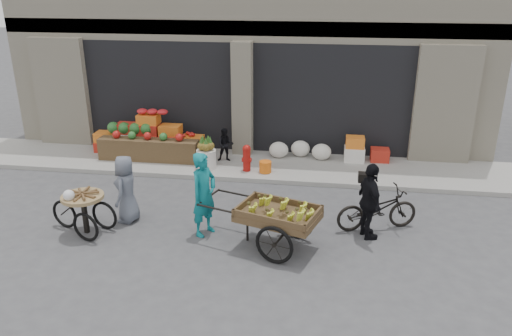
# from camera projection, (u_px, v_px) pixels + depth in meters

# --- Properties ---
(ground) EXTENTS (80.00, 80.00, 0.00)m
(ground) POSITION_uv_depth(u_px,v_px,m) (201.00, 239.00, 9.99)
(ground) COLOR #424244
(ground) RESTS_ON ground
(sidewalk) EXTENTS (18.00, 2.20, 0.12)m
(sidewalk) POSITION_uv_depth(u_px,v_px,m) (238.00, 165.00, 13.75)
(sidewalk) COLOR gray
(sidewalk) RESTS_ON ground
(building) EXTENTS (14.00, 6.45, 7.00)m
(building) POSITION_uv_depth(u_px,v_px,m) (258.00, 27.00, 16.19)
(building) COLOR beige
(building) RESTS_ON ground
(fruit_display) EXTENTS (3.10, 1.12, 1.24)m
(fruit_display) POSITION_uv_depth(u_px,v_px,m) (153.00, 136.00, 14.13)
(fruit_display) COLOR #B52619
(fruit_display) RESTS_ON sidewalk
(pineapple_bin) EXTENTS (0.52, 0.52, 0.50)m
(pineapple_bin) POSITION_uv_depth(u_px,v_px,m) (206.00, 159.00, 13.28)
(pineapple_bin) COLOR silver
(pineapple_bin) RESTS_ON sidewalk
(fire_hydrant) EXTENTS (0.22, 0.22, 0.71)m
(fire_hydrant) POSITION_uv_depth(u_px,v_px,m) (247.00, 157.00, 13.04)
(fire_hydrant) COLOR #A5140F
(fire_hydrant) RESTS_ON sidewalk
(orange_bucket) EXTENTS (0.32, 0.32, 0.30)m
(orange_bucket) POSITION_uv_depth(u_px,v_px,m) (265.00, 167.00, 13.01)
(orange_bucket) COLOR orange
(orange_bucket) RESTS_ON sidewalk
(right_bay_goods) EXTENTS (3.35, 0.60, 0.70)m
(right_bay_goods) POSITION_uv_depth(u_px,v_px,m) (334.00, 150.00, 13.83)
(right_bay_goods) COLOR silver
(right_bay_goods) RESTS_ON sidewalk
(seated_person) EXTENTS (0.51, 0.43, 0.93)m
(seated_person) POSITION_uv_depth(u_px,v_px,m) (225.00, 145.00, 13.70)
(seated_person) COLOR black
(seated_person) RESTS_ON sidewalk
(banana_cart) EXTENTS (2.70, 1.71, 1.06)m
(banana_cart) POSITION_uv_depth(u_px,v_px,m) (275.00, 212.00, 9.41)
(banana_cart) COLOR brown
(banana_cart) RESTS_ON ground
(vendor_woman) EXTENTS (0.66, 0.75, 1.73)m
(vendor_woman) POSITION_uv_depth(u_px,v_px,m) (204.00, 194.00, 9.91)
(vendor_woman) COLOR #0F6F76
(vendor_woman) RESTS_ON ground
(tricycle_cart) EXTENTS (1.46, 1.03, 0.95)m
(tricycle_cart) POSITION_uv_depth(u_px,v_px,m) (84.00, 207.00, 10.04)
(tricycle_cart) COLOR #9E7F51
(tricycle_cart) RESTS_ON ground
(vendor_grey) EXTENTS (0.49, 0.73, 1.46)m
(vendor_grey) POSITION_uv_depth(u_px,v_px,m) (126.00, 189.00, 10.50)
(vendor_grey) COLOR slate
(vendor_grey) RESTS_ON ground
(bicycle) EXTENTS (1.82, 1.12, 0.90)m
(bicycle) POSITION_uv_depth(u_px,v_px,m) (377.00, 209.00, 10.24)
(bicycle) COLOR black
(bicycle) RESTS_ON ground
(cyclist) EXTENTS (0.66, 1.00, 1.58)m
(cyclist) POSITION_uv_depth(u_px,v_px,m) (370.00, 202.00, 9.78)
(cyclist) COLOR black
(cyclist) RESTS_ON ground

